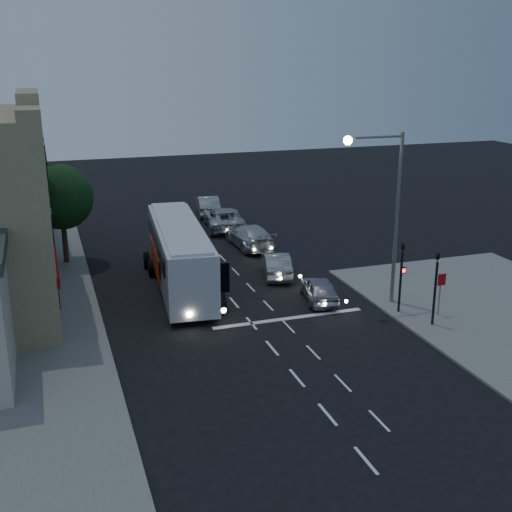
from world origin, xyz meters
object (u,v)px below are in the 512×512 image
object	(u,v)px
street_tree	(61,195)
traffic_signal_side	(436,280)
regulatory_sign	(441,287)
car_extra	(208,205)
car_suv	(319,289)
car_sedan_b	(250,236)
tour_bus	(180,254)
car_sedan_c	(224,218)
traffic_signal_main	(402,269)
car_sedan_a	(276,264)
streetlight	(387,200)

from	to	relation	value
street_tree	traffic_signal_side	bearing A→B (deg)	-44.50
traffic_signal_side	regulatory_sign	bearing A→B (deg)	43.92
car_extra	traffic_signal_side	distance (m)	26.80
car_suv	car_sedan_b	size ratio (longest dim) A/B	0.73
tour_bus	street_tree	xyz separation A→B (m)	(-6.01, 6.66, 2.49)
tour_bus	car_extra	distance (m)	17.88
car_sedan_b	traffic_signal_side	size ratio (longest dim) A/B	1.33
car_suv	traffic_signal_side	bearing A→B (deg)	139.31
tour_bus	regulatory_sign	xyz separation A→B (m)	(11.49, -8.60, -0.41)
car_extra	car_sedan_c	bearing A→B (deg)	99.00
street_tree	traffic_signal_main	bearing A→B (deg)	-42.03
tour_bus	traffic_signal_main	distance (m)	12.39
car_sedan_c	traffic_signal_main	size ratio (longest dim) A/B	1.44
tour_bus	car_sedan_a	distance (m)	6.06
tour_bus	car_sedan_a	bearing A→B (deg)	6.46
car_suv	car_sedan_b	bearing A→B (deg)	-76.50
car_suv	traffic_signal_side	distance (m)	6.54
regulatory_sign	traffic_signal_side	bearing A→B (deg)	-136.08
traffic_signal_main	traffic_signal_side	distance (m)	2.10
car_sedan_a	street_tree	xyz separation A→B (m)	(-11.93, 6.54, 3.78)
tour_bus	car_sedan_c	xyz separation A→B (m)	(5.98, 11.89, -1.19)
car_extra	street_tree	distance (m)	16.14
tour_bus	regulatory_sign	size ratio (longest dim) A/B	5.59
traffic_signal_main	car_sedan_b	bearing A→B (deg)	103.87
regulatory_sign	tour_bus	bearing A→B (deg)	143.20
tour_bus	car_sedan_b	distance (m)	9.14
car_suv	tour_bus	bearing A→B (deg)	-22.66
car_sedan_b	car_sedan_c	bearing A→B (deg)	-88.44
car_suv	car_sedan_a	distance (m)	4.74
car_suv	street_tree	world-z (taller)	street_tree
tour_bus	traffic_signal_main	bearing A→B (deg)	-32.46
tour_bus	street_tree	size ratio (longest dim) A/B	1.98
car_extra	tour_bus	bearing A→B (deg)	79.44
car_extra	streetlight	size ratio (longest dim) A/B	0.54
car_sedan_b	car_extra	xyz separation A→B (m)	(-0.33, 10.32, 0.01)
car_suv	streetlight	distance (m)	6.04
car_sedan_c	car_extra	xyz separation A→B (m)	(0.01, 4.91, -0.02)
car_suv	regulatory_sign	xyz separation A→B (m)	(4.84, -4.04, 0.92)
car_sedan_b	traffic_signal_main	world-z (taller)	traffic_signal_main
tour_bus	car_sedan_c	world-z (taller)	tour_bus
streetlight	street_tree	xyz separation A→B (m)	(-15.55, 12.82, -1.23)
tour_bus	street_tree	bearing A→B (deg)	137.37
streetlight	tour_bus	bearing A→B (deg)	147.13
street_tree	car_suv	bearing A→B (deg)	-41.55
car_sedan_a	car_sedan_c	size ratio (longest dim) A/B	0.73
car_sedan_c	regulatory_sign	distance (m)	21.23
car_suv	regulatory_sign	size ratio (longest dim) A/B	1.80
regulatory_sign	car_sedan_a	bearing A→B (deg)	122.60
regulatory_sign	street_tree	xyz separation A→B (m)	(-17.51, 15.26, 2.90)
traffic_signal_main	street_tree	distance (m)	21.38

